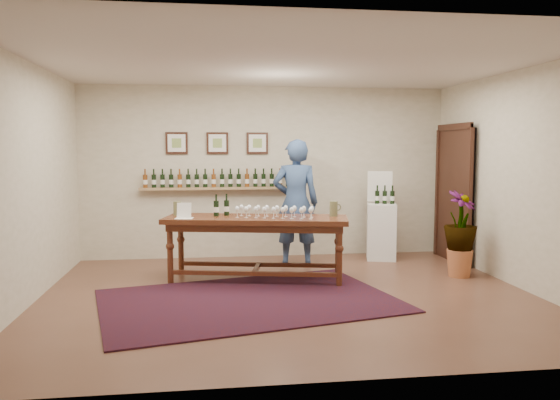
{
  "coord_description": "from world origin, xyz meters",
  "views": [
    {
      "loc": [
        -0.98,
        -6.46,
        1.79
      ],
      "look_at": [
        0.0,
        0.8,
        1.1
      ],
      "focal_mm": 35.0,
      "sensor_mm": 36.0,
      "label": 1
    }
  ],
  "objects": [
    {
      "name": "potted_plant",
      "position": [
        2.53,
        0.66,
        0.61
      ],
      "size": [
        0.78,
        0.78,
        1.04
      ],
      "rotation": [
        0.0,
        0.0,
        0.7
      ],
      "color": "#B2653B",
      "rests_on": "ground"
    },
    {
      "name": "tasting_table",
      "position": [
        -0.32,
        0.83,
        0.74
      ],
      "size": [
        2.57,
        1.28,
        0.87
      ],
      "rotation": [
        0.0,
        0.0,
        -0.21
      ],
      "color": "#421610",
      "rests_on": "ground"
    },
    {
      "name": "table_bottles",
      "position": [
        -0.78,
        1.02,
        1.03
      ],
      "size": [
        0.33,
        0.22,
        0.33
      ],
      "primitive_type": null,
      "rotation": [
        0.0,
        0.0,
        -0.17
      ],
      "color": "black",
      "rests_on": "tasting_table"
    },
    {
      "name": "table_glasses",
      "position": [
        -0.07,
        0.75,
        0.95
      ],
      "size": [
        1.17,
        0.6,
        0.16
      ],
      "primitive_type": null,
      "rotation": [
        0.0,
        0.0,
        -0.31
      ],
      "color": "white",
      "rests_on": "tasting_table"
    },
    {
      "name": "pedestal_bottles",
      "position": [
        1.86,
        1.96,
        1.06
      ],
      "size": [
        0.32,
        0.16,
        0.31
      ],
      "primitive_type": null,
      "rotation": [
        0.0,
        0.0,
        -0.26
      ],
      "color": "black",
      "rests_on": "display_pedestal"
    },
    {
      "name": "menu_card",
      "position": [
        -1.28,
        0.82,
        0.97
      ],
      "size": [
        0.25,
        0.19,
        0.21
      ],
      "primitive_type": "cube",
      "rotation": [
        0.0,
        0.0,
        -0.14
      ],
      "color": "white",
      "rests_on": "tasting_table"
    },
    {
      "name": "info_sign",
      "position": [
        1.81,
        2.09,
        1.18
      ],
      "size": [
        0.39,
        0.12,
        0.54
      ],
      "primitive_type": "cube",
      "rotation": [
        0.0,
        0.0,
        -0.26
      ],
      "color": "white",
      "rests_on": "display_pedestal"
    },
    {
      "name": "pitcher_right",
      "position": [
        0.74,
        0.78,
        0.97
      ],
      "size": [
        0.15,
        0.15,
        0.21
      ],
      "primitive_type": null,
      "rotation": [
        0.0,
        0.0,
        -0.12
      ],
      "color": "#64663F",
      "rests_on": "tasting_table"
    },
    {
      "name": "person",
      "position": [
        0.37,
        1.75,
        0.97
      ],
      "size": [
        0.76,
        0.55,
        1.93
      ],
      "primitive_type": "imported",
      "rotation": [
        0.0,
        0.0,
        3.0
      ],
      "color": "#314A75",
      "rests_on": "ground"
    },
    {
      "name": "display_pedestal",
      "position": [
        1.81,
        1.98,
        0.45
      ],
      "size": [
        0.55,
        0.55,
        0.91
      ],
      "primitive_type": "cube",
      "rotation": [
        0.0,
        0.0,
        -0.26
      ],
      "color": "white",
      "rests_on": "ground"
    },
    {
      "name": "room_shell",
      "position": [
        2.11,
        1.86,
        1.12
      ],
      "size": [
        6.0,
        6.0,
        6.0
      ],
      "color": "beige",
      "rests_on": "ground"
    },
    {
      "name": "pitcher_left",
      "position": [
        -1.39,
        1.16,
        0.97
      ],
      "size": [
        0.14,
        0.14,
        0.19
      ],
      "primitive_type": null,
      "rotation": [
        0.0,
        0.0,
        -0.1
      ],
      "color": "#64663F",
      "rests_on": "tasting_table"
    },
    {
      "name": "ground",
      "position": [
        0.0,
        0.0,
        0.0
      ],
      "size": [
        6.0,
        6.0,
        0.0
      ],
      "primitive_type": "plane",
      "color": "brown",
      "rests_on": "ground"
    },
    {
      "name": "rug",
      "position": [
        -0.51,
        -0.19,
        0.01
      ],
      "size": [
        3.78,
        2.94,
        0.02
      ],
      "primitive_type": "cube",
      "rotation": [
        0.0,
        0.0,
        0.23
      ],
      "color": "#4D110D",
      "rests_on": "ground"
    }
  ]
}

